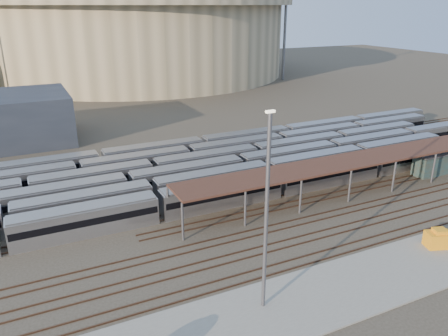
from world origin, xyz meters
TOP-DOWN VIEW (x-y plane):
  - ground at (0.00, 0.00)m, footprint 420.00×420.00m
  - apron at (-5.00, -15.00)m, footprint 50.00×9.00m
  - subway_trains at (-1.14, 18.50)m, footprint 128.84×23.90m
  - inspection_shed at (22.00, 4.00)m, footprint 60.30×6.00m
  - empty_tracks at (0.00, -5.00)m, footprint 170.00×9.62m
  - stadium at (25.00, 140.00)m, footprint 124.00×124.00m
  - floodlight_2 at (70.00, 100.00)m, footprint 4.00×1.00m
  - floodlight_3 at (-10.00, 160.00)m, footprint 4.00×1.00m
  - teal_boxcar at (41.69, 4.00)m, footprint 14.22×2.78m
  - yard_light_pole at (-5.61, -13.87)m, footprint 0.81×0.36m
  - yellow_equipment at (18.50, -13.44)m, footprint 3.36×2.68m

SIDE VIEW (x-z plane):
  - ground at x=0.00m, z-range 0.00..0.00m
  - empty_tracks at x=0.00m, z-range 0.00..0.18m
  - apron at x=-5.00m, z-range 0.00..0.20m
  - yellow_equipment at x=18.50m, z-range 0.20..2.03m
  - teal_boxcar at x=41.69m, z-range 0.00..3.32m
  - subway_trains at x=-1.14m, z-range 0.00..3.60m
  - inspection_shed at x=22.00m, z-range 2.33..7.63m
  - yard_light_pole at x=-5.61m, z-range 0.28..19.18m
  - stadium at x=25.00m, z-range 0.22..32.72m
  - floodlight_2 at x=70.00m, z-range 1.45..39.85m
  - floodlight_3 at x=-10.00m, z-range 1.45..39.85m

